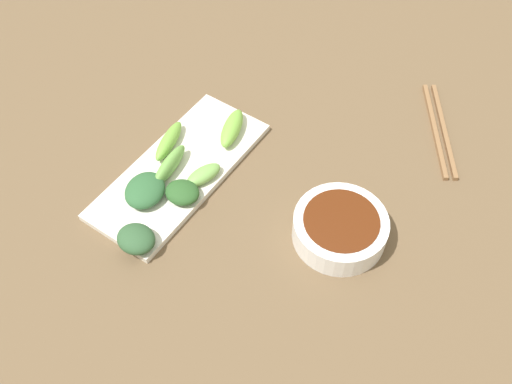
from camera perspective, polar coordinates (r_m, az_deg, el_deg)
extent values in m
cube|color=brown|center=(0.95, -0.03, -0.86)|extent=(2.10, 2.10, 0.02)
cylinder|color=white|center=(0.89, 8.44, -3.65)|extent=(0.15, 0.15, 0.04)
cylinder|color=#53230D|center=(0.88, 8.52, -3.25)|extent=(0.12, 0.12, 0.03)
cube|color=silver|center=(0.98, -7.66, 2.21)|extent=(0.14, 0.34, 0.01)
ellipsoid|color=#2F5431|center=(0.89, -11.98, -4.65)|extent=(0.07, 0.06, 0.03)
ellipsoid|color=#69A248|center=(0.96, -8.70, 2.68)|extent=(0.04, 0.10, 0.03)
ellipsoid|color=#71AC3F|center=(1.00, -8.72, 5.16)|extent=(0.05, 0.10, 0.02)
ellipsoid|color=#76B442|center=(1.01, -2.44, 6.44)|extent=(0.06, 0.10, 0.03)
ellipsoid|color=#2A5525|center=(0.93, -7.43, -0.04)|extent=(0.07, 0.06, 0.02)
ellipsoid|color=#2C5C33|center=(0.94, -11.12, 0.17)|extent=(0.08, 0.09, 0.03)
ellipsoid|color=#76AD52|center=(0.95, -5.30, 1.74)|extent=(0.05, 0.07, 0.02)
cube|color=olive|center=(1.09, 18.38, 5.97)|extent=(0.13, 0.20, 0.01)
cube|color=olive|center=(1.09, 17.54, 6.02)|extent=(0.13, 0.20, 0.01)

